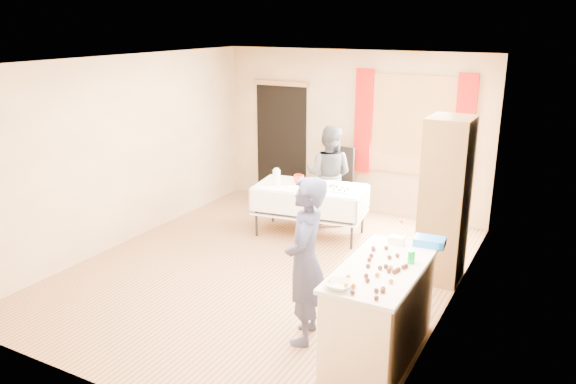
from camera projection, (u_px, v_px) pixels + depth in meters
The scene contains 29 objects.
floor at pixel (267, 269), 7.16m from camera, with size 4.50×5.50×0.02m, color #9E7047.
ceiling at pixel (265, 59), 6.39m from camera, with size 4.50×5.50×0.02m, color white.
wall_back at pixel (352, 132), 9.10m from camera, with size 4.50×0.02×2.60m, color tan.
wall_front at pixel (90, 249), 4.46m from camera, with size 4.50×0.02×2.60m, color tan.
wall_left at pixel (126, 151), 7.80m from camera, with size 0.02×5.50×2.60m, color tan.
wall_right at pixel (456, 197), 5.75m from camera, with size 0.02×5.50×2.60m, color tan.
window_frame at pixel (413, 125), 8.55m from camera, with size 1.32×0.06×1.52m, color olive.
window_pane at pixel (412, 126), 8.54m from camera, with size 1.20×0.02×1.40m, color white.
curtain_left at pixel (363, 122), 8.86m from camera, with size 0.28×0.06×1.65m, color #A4100A.
curtain_right at pixel (464, 131), 8.16m from camera, with size 0.28×0.06×1.65m, color #A4100A.
doorway at pixel (281, 142), 9.75m from camera, with size 0.95×0.04×2.00m, color black.
door_lintel at pixel (280, 83), 9.43m from camera, with size 1.05×0.06×0.08m, color olive.
cabinet at pixel (445, 201), 6.63m from camera, with size 0.50×0.60×1.99m, color brown.
counter at pixel (380, 311), 5.21m from camera, with size 0.69×1.45×0.91m.
party_table at pixel (310, 206), 8.18m from camera, with size 1.69×1.03×0.75m.
chair at pixel (335, 195), 9.07m from camera, with size 0.52×0.52×1.10m.
girl at pixel (305, 261), 5.36m from camera, with size 0.55×0.70×1.67m, color #262848.
woman at pixel (329, 175), 8.62m from camera, with size 0.81×0.66×1.52m, color black.
soda_can at pixel (411, 257), 5.12m from camera, with size 0.07×0.07×0.12m, color #05992C.
mixing_bowl at pixel (338, 285), 4.65m from camera, with size 0.23×0.23×0.06m, color white.
foam_block at pixel (397, 240), 5.56m from camera, with size 0.15×0.10×0.08m, color white.
blue_basket at pixel (430, 242), 5.53m from camera, with size 0.30×0.20×0.08m, color blue.
pitcher at pixel (277, 177), 8.11m from camera, with size 0.11×0.11×0.22m, color silver.
cup_red at pixel (299, 179), 8.20m from camera, with size 0.18×0.18×0.12m, color red.
cup_rainbow at pixel (306, 184), 7.96m from camera, with size 0.17×0.17×0.12m, color red.
small_bowl at pixel (335, 184), 8.08m from camera, with size 0.16×0.16×0.05m, color white.
pastry_tray at pixel (341, 191), 7.83m from camera, with size 0.28×0.20×0.02m, color white.
bottle at pixel (277, 174), 8.41m from camera, with size 0.07×0.08×0.16m, color white.
cake_balls at pixel (380, 270), 4.94m from camera, with size 0.53×1.06×0.04m.
Camera 1 is at (3.35, -5.64, 3.05)m, focal length 35.00 mm.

